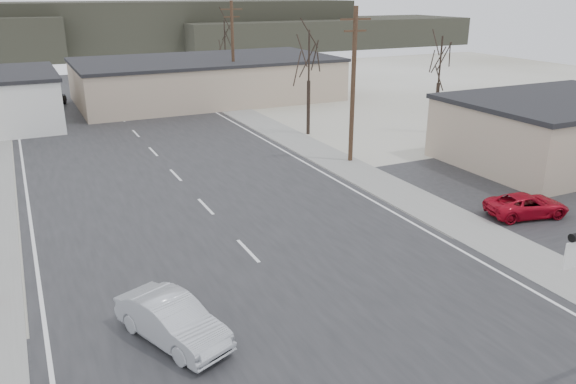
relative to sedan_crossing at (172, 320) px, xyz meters
name	(u,v)px	position (x,y,z in m)	size (l,w,h in m)	color
ground	(342,350)	(4.72, -2.85, -0.78)	(140.00, 140.00, 0.00)	white
main_road	(200,201)	(4.72, 12.15, -0.76)	(18.00, 110.00, 0.05)	black
cross_road	(342,349)	(4.72, -2.85, -0.76)	(90.00, 10.00, 0.04)	black
sidewalk_right	(324,155)	(15.32, 17.15, -0.75)	(3.00, 90.00, 0.06)	gray
building_right_far	(207,79)	(14.72, 41.15, 1.37)	(26.30, 14.30, 4.30)	tan
building_lot	(559,130)	(28.72, 9.15, 1.37)	(14.30, 10.30, 4.30)	tan
upole_right_a	(353,83)	(16.22, 15.15, 4.44)	(2.20, 0.30, 10.00)	#412F1E
upole_right_b	(233,52)	(16.22, 37.15, 4.44)	(2.20, 0.30, 10.00)	#412F1E
tree_right_mid	(309,59)	(17.22, 23.15, 5.15)	(3.74, 3.74, 8.33)	black
tree_right_far	(225,38)	(19.72, 49.15, 4.80)	(3.52, 3.52, 7.84)	black
tree_lot	(440,63)	(26.72, 19.15, 4.80)	(3.52, 3.52, 7.84)	black
hill_center	(144,27)	(19.72, 93.15, 3.72)	(80.00, 18.00, 9.00)	#333026
hill_right	(324,33)	(54.72, 87.15, 1.97)	(60.00, 18.00, 5.50)	#333026
sedan_crossing	(172,320)	(0.00, 0.00, 0.00)	(1.56, 4.47, 1.47)	#A8ACB2
car_far_a	(151,87)	(10.25, 47.65, -0.07)	(1.88, 4.62, 1.34)	black
car_far_b	(55,100)	(-0.13, 44.05, -0.10)	(1.49, 3.71, 1.26)	black
car_parked_red	(527,205)	(19.02, 2.76, -0.17)	(1.93, 4.19, 1.16)	#A00819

